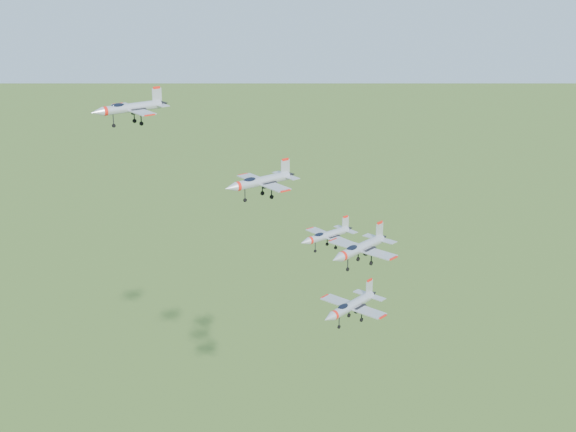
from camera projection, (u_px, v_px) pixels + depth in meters
jet_lead at (130, 108)px, 115.85m from camera, size 12.33×10.16×3.30m
jet_left_high at (260, 181)px, 112.10m from camera, size 12.18×10.01×3.26m
jet_right_high at (360, 248)px, 107.04m from camera, size 12.15×10.17×3.25m
jet_left_low at (327, 235)px, 136.84m from camera, size 12.00×9.86×3.22m
jet_right_low at (351, 306)px, 118.11m from camera, size 12.84×10.77×3.44m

